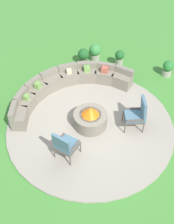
% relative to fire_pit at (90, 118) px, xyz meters
% --- Properties ---
extents(ground_plane, '(24.00, 24.00, 0.00)m').
position_rel_fire_pit_xyz_m(ground_plane, '(0.00, 0.00, -0.35)').
color(ground_plane, '#478C38').
extents(patio_circle, '(5.28, 5.28, 0.06)m').
position_rel_fire_pit_xyz_m(patio_circle, '(0.00, 0.00, -0.32)').
color(patio_circle, '#9E9384').
rests_on(patio_circle, ground_plane).
extents(fire_pit, '(1.05, 1.05, 0.74)m').
position_rel_fire_pit_xyz_m(fire_pit, '(0.00, 0.00, 0.00)').
color(fire_pit, gray).
rests_on(fire_pit, patio_circle).
extents(curved_stone_bench, '(4.56, 1.83, 0.71)m').
position_rel_fire_pit_xyz_m(curved_stone_bench, '(0.07, 1.74, 0.00)').
color(curved_stone_bench, gray).
rests_on(curved_stone_bench, patio_circle).
extents(lounge_chair_front_left, '(0.79, 0.80, 1.10)m').
position_rel_fire_pit_xyz_m(lounge_chair_front_left, '(-1.23, -0.70, 0.27)').
color(lounge_chair_front_left, brown).
rests_on(lounge_chair_front_left, patio_circle).
extents(lounge_chair_front_right, '(0.80, 0.79, 1.13)m').
position_rel_fire_pit_xyz_m(lounge_chair_front_right, '(1.19, -0.78, 0.28)').
color(lounge_chair_front_right, brown).
rests_on(lounge_chair_front_right, patio_circle).
extents(potted_plant_0, '(0.37, 0.37, 0.67)m').
position_rel_fire_pit_xyz_m(potted_plant_0, '(2.65, 2.17, 0.03)').
color(potted_plant_0, '#A89E8E').
rests_on(potted_plant_0, ground_plane).
extents(potted_plant_1, '(0.47, 0.47, 0.70)m').
position_rel_fire_pit_xyz_m(potted_plant_1, '(2.03, 2.99, 0.03)').
color(potted_plant_1, '#A89E8E').
rests_on(potted_plant_1, ground_plane).
extents(potted_plant_2, '(0.41, 0.41, 0.63)m').
position_rel_fire_pit_xyz_m(potted_plant_2, '(3.86, 0.73, -0.01)').
color(potted_plant_2, '#A89E8E').
rests_on(potted_plant_2, ground_plane).
extents(potted_plant_3, '(0.44, 0.44, 0.66)m').
position_rel_fire_pit_xyz_m(potted_plant_3, '(1.50, 3.01, 0.02)').
color(potted_plant_3, '#605B56').
rests_on(potted_plant_3, ground_plane).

